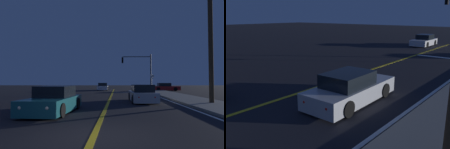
# 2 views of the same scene
# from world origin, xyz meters

# --- Properties ---
(lane_line_center) EXTENTS (0.20, 42.98, 0.01)m
(lane_line_center) POSITION_xyz_m (0.00, 12.64, 0.01)
(lane_line_center) COLOR gold
(lane_line_center) RESTS_ON ground
(lane_line_edge_right) EXTENTS (0.16, 42.98, 0.01)m
(lane_line_edge_right) POSITION_xyz_m (4.92, 12.64, 0.01)
(lane_line_edge_right) COLOR white
(lane_line_edge_right) RESTS_ON ground
(stop_bar) EXTENTS (5.17, 0.50, 0.01)m
(stop_bar) POSITION_xyz_m (2.58, 23.78, 0.01)
(stop_bar) COLOR white
(stop_bar) RESTS_ON ground
(car_following_oncoming_white) EXTENTS (1.97, 4.40, 1.34)m
(car_following_oncoming_white) POSITION_xyz_m (-1.97, 30.83, 0.58)
(car_following_oncoming_white) COLOR silver
(car_following_oncoming_white) RESTS_ON ground
(car_side_waiting_silver) EXTENTS (1.93, 4.63, 1.34)m
(car_side_waiting_silver) POSITION_xyz_m (2.61, 10.02, 0.58)
(car_side_waiting_silver) COLOR #B2B5BA
(car_side_waiting_silver) RESTS_ON ground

